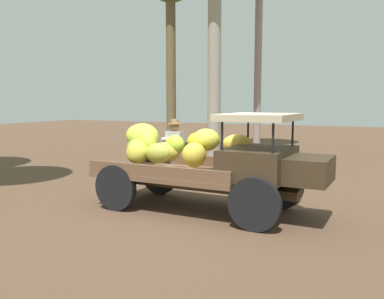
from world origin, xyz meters
The scene contains 3 objects.
ground_plane centered at (0.00, 0.00, 0.00)m, with size 60.00×60.00×0.00m, color brown.
truck centered at (0.29, -0.11, 0.96)m, with size 4.52×1.87×1.88m.
farmer centered at (-1.25, 1.35, 0.96)m, with size 0.53×0.46×1.69m.
Camera 1 is at (3.26, -7.17, 2.09)m, focal length 38.05 mm.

